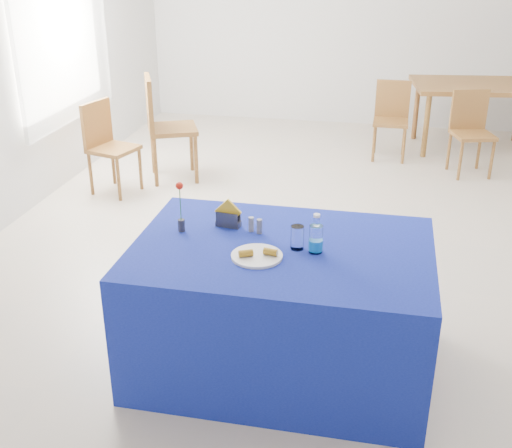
{
  "coord_description": "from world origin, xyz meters",
  "views": [
    {
      "loc": [
        0.6,
        -4.86,
        2.28
      ],
      "look_at": [
        -0.01,
        -1.92,
        0.92
      ],
      "focal_mm": 45.0,
      "sensor_mm": 36.0,
      "label": 1
    }
  ],
  "objects_px": {
    "chair_bg_left": "(391,114)",
    "chair_win_a": "(106,141)",
    "oak_table": "(478,90)",
    "chair_bg_right": "(471,126)",
    "blue_table": "(281,307)",
    "chair_win_b": "(163,121)",
    "plate": "(257,256)",
    "water_bottle": "(316,240)"
  },
  "relations": [
    {
      "from": "water_bottle",
      "to": "oak_table",
      "type": "bearing_deg",
      "value": 74.06
    },
    {
      "from": "chair_bg_left",
      "to": "water_bottle",
      "type": "bearing_deg",
      "value": -94.64
    },
    {
      "from": "oak_table",
      "to": "water_bottle",
      "type": "bearing_deg",
      "value": -105.94
    },
    {
      "from": "water_bottle",
      "to": "chair_bg_right",
      "type": "relative_size",
      "value": 0.25
    },
    {
      "from": "chair_bg_right",
      "to": "chair_win_a",
      "type": "bearing_deg",
      "value": -176.19
    },
    {
      "from": "water_bottle",
      "to": "oak_table",
      "type": "xyz_separation_m",
      "value": [
        1.29,
        4.53,
        -0.15
      ]
    },
    {
      "from": "chair_bg_left",
      "to": "chair_bg_right",
      "type": "height_order",
      "value": "chair_bg_right"
    },
    {
      "from": "oak_table",
      "to": "chair_bg_right",
      "type": "distance_m",
      "value": 0.88
    },
    {
      "from": "oak_table",
      "to": "chair_bg_left",
      "type": "distance_m",
      "value": 1.07
    },
    {
      "from": "water_bottle",
      "to": "chair_win_a",
      "type": "relative_size",
      "value": 0.25
    },
    {
      "from": "chair_bg_left",
      "to": "blue_table",
      "type": "bearing_deg",
      "value": -97.22
    },
    {
      "from": "plate",
      "to": "blue_table",
      "type": "relative_size",
      "value": 0.17
    },
    {
      "from": "plate",
      "to": "water_bottle",
      "type": "bearing_deg",
      "value": 23.37
    },
    {
      "from": "blue_table",
      "to": "water_bottle",
      "type": "xyz_separation_m",
      "value": [
        0.18,
        -0.03,
        0.45
      ]
    },
    {
      "from": "oak_table",
      "to": "chair_bg_left",
      "type": "relative_size",
      "value": 1.84
    },
    {
      "from": "blue_table",
      "to": "chair_bg_right",
      "type": "relative_size",
      "value": 1.88
    },
    {
      "from": "oak_table",
      "to": "chair_win_a",
      "type": "distance_m",
      "value": 4.14
    },
    {
      "from": "plate",
      "to": "blue_table",
      "type": "xyz_separation_m",
      "value": [
        0.11,
        0.15,
        -0.39
      ]
    },
    {
      "from": "oak_table",
      "to": "chair_win_a",
      "type": "xyz_separation_m",
      "value": [
        -3.56,
        -2.11,
        -0.18
      ]
    },
    {
      "from": "plate",
      "to": "water_bottle",
      "type": "relative_size",
      "value": 1.25
    },
    {
      "from": "plate",
      "to": "chair_win_a",
      "type": "bearing_deg",
      "value": 127.85
    },
    {
      "from": "oak_table",
      "to": "chair_win_b",
      "type": "xyz_separation_m",
      "value": [
        -3.14,
        -1.69,
        -0.08
      ]
    },
    {
      "from": "chair_bg_left",
      "to": "chair_win_b",
      "type": "distance_m",
      "value": 2.52
    },
    {
      "from": "blue_table",
      "to": "chair_bg_left",
      "type": "xyz_separation_m",
      "value": [
        0.54,
        4.02,
        0.1
      ]
    },
    {
      "from": "water_bottle",
      "to": "chair_win_a",
      "type": "distance_m",
      "value": 3.33
    },
    {
      "from": "water_bottle",
      "to": "oak_table",
      "type": "height_order",
      "value": "water_bottle"
    },
    {
      "from": "plate",
      "to": "chair_bg_right",
      "type": "bearing_deg",
      "value": 69.14
    },
    {
      "from": "chair_bg_left",
      "to": "chair_win_a",
      "type": "xyz_separation_m",
      "value": [
        -2.62,
        -1.63,
        0.02
      ]
    },
    {
      "from": "chair_bg_right",
      "to": "chair_win_b",
      "type": "relative_size",
      "value": 0.82
    },
    {
      "from": "blue_table",
      "to": "chair_bg_left",
      "type": "bearing_deg",
      "value": 82.33
    },
    {
      "from": "chair_bg_left",
      "to": "chair_win_a",
      "type": "bearing_deg",
      "value": -147.76
    },
    {
      "from": "blue_table",
      "to": "chair_bg_right",
      "type": "bearing_deg",
      "value": 69.83
    },
    {
      "from": "water_bottle",
      "to": "chair_bg_left",
      "type": "xyz_separation_m",
      "value": [
        0.36,
        4.05,
        -0.35
      ]
    },
    {
      "from": "chair_bg_left",
      "to": "chair_win_a",
      "type": "relative_size",
      "value": 0.96
    },
    {
      "from": "chair_bg_left",
      "to": "chair_win_a",
      "type": "distance_m",
      "value": 3.09
    },
    {
      "from": "chair_bg_right",
      "to": "chair_win_a",
      "type": "distance_m",
      "value": 3.65
    },
    {
      "from": "chair_win_b",
      "to": "plate",
      "type": "bearing_deg",
      "value": -175.8
    },
    {
      "from": "oak_table",
      "to": "chair_bg_right",
      "type": "xyz_separation_m",
      "value": [
        -0.13,
        -0.85,
        -0.19
      ]
    },
    {
      "from": "water_bottle",
      "to": "chair_win_a",
      "type": "xyz_separation_m",
      "value": [
        -2.26,
        2.42,
        -0.33
      ]
    },
    {
      "from": "chair_bg_right",
      "to": "chair_win_a",
      "type": "xyz_separation_m",
      "value": [
        -3.42,
        -1.26,
        0.01
      ]
    },
    {
      "from": "blue_table",
      "to": "chair_win_b",
      "type": "relative_size",
      "value": 1.54
    },
    {
      "from": "oak_table",
      "to": "chair_bg_right",
      "type": "height_order",
      "value": "chair_bg_right"
    }
  ]
}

